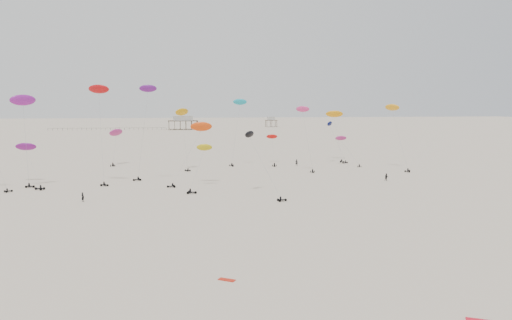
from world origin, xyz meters
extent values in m
plane|color=beige|center=(0.00, 200.00, 0.00)|extent=(900.00, 900.00, 0.00)
cube|color=brown|center=(-10.00, 350.00, 6.15)|extent=(21.00, 13.00, 0.30)
cube|color=silver|center=(-10.00, 350.00, 7.90)|extent=(14.00, 8.40, 3.20)
cube|color=#B2B2AD|center=(-10.00, 350.00, 9.65)|extent=(15.00, 9.00, 0.30)
cube|color=brown|center=(60.00, 380.00, 5.15)|extent=(9.00, 7.00, 0.30)
cube|color=silver|center=(60.00, 380.00, 6.50)|extent=(5.60, 4.20, 2.40)
cube|color=#B2B2AD|center=(60.00, 380.00, 7.85)|extent=(6.00, 4.50, 0.30)
cube|color=black|center=(-62.00, 350.00, 1.45)|extent=(80.00, 0.10, 0.10)
cylinder|color=gray|center=(19.55, 120.50, 8.41)|extent=(0.03, 0.03, 17.13)
ellipsoid|color=#ED3786|center=(19.03, 124.13, 16.85)|extent=(3.99, 3.16, 1.88)
cylinder|color=gray|center=(35.06, 129.83, 3.99)|extent=(0.03, 0.03, 10.24)
ellipsoid|color=#B82B7A|center=(33.38, 133.28, 8.00)|extent=(3.51, 1.58, 1.74)
cylinder|color=gray|center=(33.93, 138.21, 6.02)|extent=(0.03, 0.03, 12.23)
ellipsoid|color=#050C46|center=(32.03, 140.32, 12.09)|extent=(3.34, 3.84, 1.83)
cylinder|color=gray|center=(13.33, 137.22, 4.07)|extent=(0.03, 0.03, 13.47)
ellipsoid|color=red|center=(14.09, 143.02, 8.05)|extent=(3.68, 2.01, 1.75)
cylinder|color=gray|center=(1.95, 136.88, 9.40)|extent=(0.03, 0.03, 18.70)
ellipsoid|color=#19A5BF|center=(3.54, 139.88, 18.88)|extent=(4.46, 2.70, 2.05)
cylinder|color=gray|center=(-32.64, 107.39, 10.73)|extent=(0.03, 0.03, 21.74)
ellipsoid|color=red|center=(-33.51, 111.49, 21.72)|extent=(5.87, 4.34, 2.67)
cylinder|color=gray|center=(-11.27, 96.39, 4.30)|extent=(0.03, 0.03, 13.88)
ellipsoid|color=gold|center=(-9.55, 102.08, 8.51)|extent=(3.66, 1.61, 1.71)
cylinder|color=gray|center=(35.83, 143.43, 7.32)|extent=(0.03, 0.03, 16.66)
ellipsoid|color=#FF9F0D|center=(36.18, 148.48, 14.95)|extent=(6.18, 4.15, 2.83)
cylinder|color=gray|center=(-47.96, 107.57, 4.03)|extent=(0.03, 0.03, 17.04)
ellipsoid|color=#801780|center=(-51.15, 114.76, 8.17)|extent=(4.98, 2.49, 2.41)
cylinder|color=gray|center=(-13.50, 102.24, 6.43)|extent=(0.03, 0.03, 14.83)
ellipsoid|color=#FF4A0D|center=(-10.03, 105.41, 13.07)|extent=(5.09, 2.00, 2.40)
cylinder|color=gray|center=(1.50, 86.51, 5.98)|extent=(0.03, 0.03, 17.57)
ellipsoid|color=black|center=(-0.55, 93.21, 11.91)|extent=(3.14, 3.51, 1.70)
cylinder|color=gray|center=(-23.71, 111.80, 10.97)|extent=(0.03, 0.03, 20.96)
ellipsoid|color=#6B1884|center=(-22.29, 113.43, 21.98)|extent=(4.22, 1.69, 2.08)
cylinder|color=gray|center=(-48.43, 105.54, 9.41)|extent=(0.03, 0.03, 17.73)
ellipsoid|color=#991C9A|center=(-49.16, 107.16, 19.11)|extent=(5.71, 4.74, 2.72)
cylinder|color=gray|center=(-33.96, 142.59, 4.68)|extent=(0.03, 0.03, 9.69)
ellipsoid|color=#BB2C7A|center=(-33.70, 145.40, 9.65)|extent=(5.32, 6.18, 2.84)
cylinder|color=gray|center=(46.07, 120.14, 8.58)|extent=(0.03, 0.03, 20.17)
ellipsoid|color=#FFA415|center=(46.40, 126.48, 17.26)|extent=(4.27, 5.07, 2.37)
cylinder|color=gray|center=(-13.43, 128.28, 7.85)|extent=(0.03, 0.03, 15.79)
ellipsoid|color=#EA9F0C|center=(-14.00, 131.38, 16.02)|extent=(5.10, 5.27, 2.57)
imported|color=black|center=(-33.42, 85.65, 0.00)|extent=(0.91, 0.87, 2.07)
imported|color=black|center=(33.54, 100.25, 0.00)|extent=(1.12, 0.74, 2.14)
imported|color=black|center=(19.51, 132.54, 0.00)|extent=(0.91, 0.75, 2.18)
cube|color=red|center=(-11.05, 39.40, 0.00)|extent=(1.89, 1.56, 0.07)
camera|label=1|loc=(-16.16, -10.68, 18.31)|focal=35.00mm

